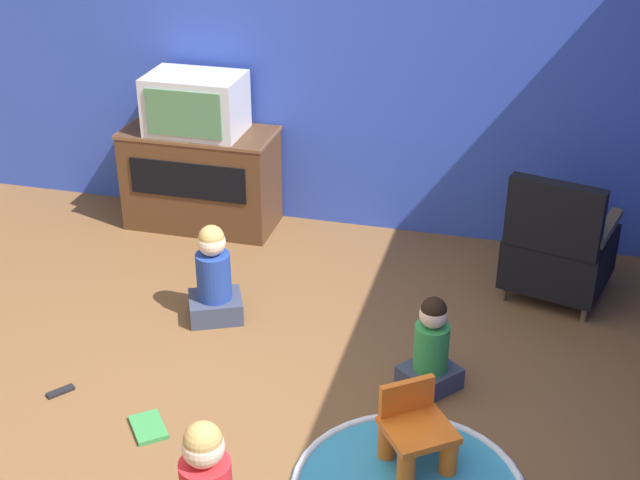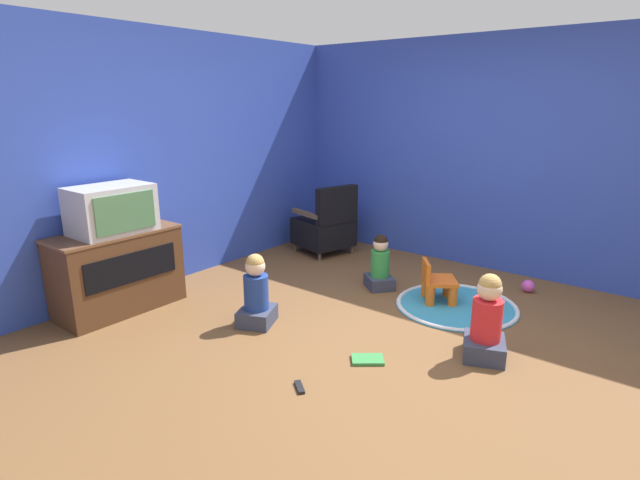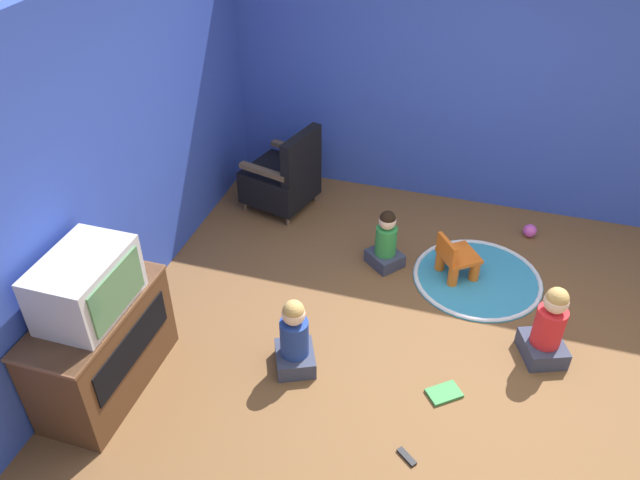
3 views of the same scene
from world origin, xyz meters
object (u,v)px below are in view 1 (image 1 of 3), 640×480
(television, at_px, (195,104))
(black_armchair, at_px, (558,249))
(child_watching_left, at_px, (431,350))
(book, at_px, (148,427))
(child_watching_center, at_px, (214,279))
(tv_cabinet, at_px, (201,177))
(remote_control, at_px, (61,391))
(yellow_kid_chair, at_px, (416,435))

(television, bearing_deg, black_armchair, -8.70)
(child_watching_left, relative_size, book, 2.02)
(television, height_order, child_watching_center, television)
(television, distance_m, child_watching_center, 1.47)
(tv_cabinet, height_order, remote_control, tv_cabinet)
(black_armchair, relative_size, remote_control, 5.98)
(black_armchair, xyz_separation_m, child_watching_center, (-2.01, -0.80, -0.06))
(tv_cabinet, distance_m, book, 2.42)
(black_armchair, height_order, book, black_armchair)
(black_armchair, xyz_separation_m, child_watching_left, (-0.63, -1.18, -0.09))
(book, relative_size, remote_control, 1.92)
(book, bearing_deg, black_armchair, -84.40)
(tv_cabinet, distance_m, child_watching_left, 2.51)
(remote_control, bearing_deg, book, -67.51)
(television, xyz_separation_m, black_armchair, (2.56, -0.39, -0.61))
(tv_cabinet, xyz_separation_m, yellow_kid_chair, (1.96, -2.21, -0.21))
(child_watching_center, distance_m, book, 1.13)
(television, height_order, remote_control, television)
(television, distance_m, book, 2.55)
(television, distance_m, remote_control, 2.33)
(remote_control, bearing_deg, child_watching_left, -36.05)
(tv_cabinet, distance_m, remote_control, 2.18)
(black_armchair, relative_size, yellow_kid_chair, 2.02)
(tv_cabinet, bearing_deg, child_watching_left, -39.42)
(tv_cabinet, bearing_deg, child_watching_center, -65.52)
(child_watching_left, bearing_deg, remote_control, 145.52)
(black_armchair, height_order, yellow_kid_chair, black_armchair)
(tv_cabinet, height_order, book, tv_cabinet)
(child_watching_center, relative_size, book, 2.24)
(tv_cabinet, xyz_separation_m, black_armchair, (2.56, -0.41, -0.04))
(child_watching_left, xyz_separation_m, child_watching_center, (-1.38, 0.38, 0.03))
(yellow_kid_chair, distance_m, book, 1.37)
(tv_cabinet, height_order, child_watching_left, tv_cabinet)
(black_armchair, bearing_deg, child_watching_center, 36.37)
(child_watching_left, height_order, remote_control, child_watching_left)
(book, bearing_deg, remote_control, 36.35)
(tv_cabinet, height_order, child_watching_center, tv_cabinet)
(television, bearing_deg, child_watching_center, -65.21)
(yellow_kid_chair, xyz_separation_m, child_watching_center, (-1.41, 1.00, 0.10))
(yellow_kid_chair, relative_size, child_watching_center, 0.69)
(book, distance_m, remote_control, 0.61)
(black_armchair, xyz_separation_m, remote_control, (-2.55, -1.74, -0.33))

